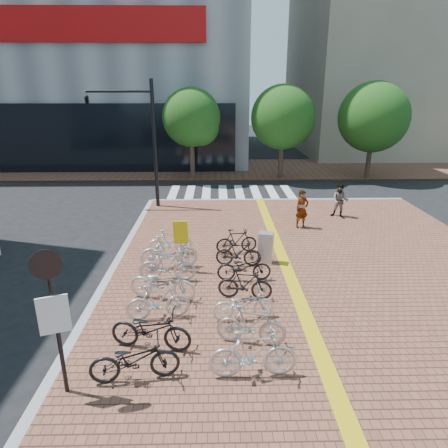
{
  "coord_description": "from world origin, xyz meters",
  "views": [
    {
      "loc": [
        -0.42,
        -9.41,
        6.04
      ],
      "look_at": [
        -0.13,
        4.43,
        1.3
      ],
      "focal_mm": 32.0,
      "sensor_mm": 36.0,
      "label": 1
    }
  ],
  "objects_px": {
    "bike_3": "(163,283)",
    "traffic_light_pole": "(124,121)",
    "bike_6": "(170,242)",
    "utility_box": "(266,248)",
    "bike_4": "(167,265)",
    "pedestrian_b": "(340,201)",
    "bike_8": "(251,325)",
    "bike_13": "(237,241)",
    "bike_7": "(253,354)",
    "notice_sign": "(53,306)",
    "bike_11": "(244,267)",
    "bike_5": "(169,252)",
    "bike_1": "(151,329)",
    "bike_9": "(243,304)",
    "yellow_sign": "(181,237)",
    "bike_12": "(238,253)",
    "pedestrian_a": "(302,209)",
    "bike_10": "(245,284)",
    "bike_2": "(158,302)",
    "bike_0": "(135,359)"
  },
  "relations": [
    {
      "from": "bike_3",
      "to": "traffic_light_pole",
      "type": "bearing_deg",
      "value": 28.44
    },
    {
      "from": "bike_6",
      "to": "utility_box",
      "type": "relative_size",
      "value": 1.49
    },
    {
      "from": "bike_4",
      "to": "pedestrian_b",
      "type": "distance_m",
      "value": 9.93
    },
    {
      "from": "bike_8",
      "to": "bike_13",
      "type": "relative_size",
      "value": 1.09
    },
    {
      "from": "bike_7",
      "to": "notice_sign",
      "type": "distance_m",
      "value": 4.12
    },
    {
      "from": "bike_11",
      "to": "bike_13",
      "type": "xyz_separation_m",
      "value": [
        -0.12,
        2.28,
        0.02
      ]
    },
    {
      "from": "bike_11",
      "to": "utility_box",
      "type": "relative_size",
      "value": 1.57
    },
    {
      "from": "bike_5",
      "to": "bike_7",
      "type": "relative_size",
      "value": 1.03
    },
    {
      "from": "bike_1",
      "to": "bike_9",
      "type": "bearing_deg",
      "value": -50.52
    },
    {
      "from": "yellow_sign",
      "to": "notice_sign",
      "type": "xyz_separation_m",
      "value": [
        -1.91,
        -5.68,
        0.77
      ]
    },
    {
      "from": "bike_9",
      "to": "bike_12",
      "type": "bearing_deg",
      "value": -9.12
    },
    {
      "from": "bike_13",
      "to": "pedestrian_a",
      "type": "distance_m",
      "value": 4.11
    },
    {
      "from": "yellow_sign",
      "to": "bike_1",
      "type": "bearing_deg",
      "value": -95.11
    },
    {
      "from": "bike_10",
      "to": "utility_box",
      "type": "distance_m",
      "value": 2.76
    },
    {
      "from": "bike_12",
      "to": "bike_8",
      "type": "bearing_deg",
      "value": -173.0
    },
    {
      "from": "bike_1",
      "to": "bike_10",
      "type": "bearing_deg",
      "value": -35.2
    },
    {
      "from": "bike_2",
      "to": "bike_7",
      "type": "height_order",
      "value": "bike_7"
    },
    {
      "from": "bike_3",
      "to": "bike_7",
      "type": "bearing_deg",
      "value": -133.57
    },
    {
      "from": "bike_1",
      "to": "bike_3",
      "type": "relative_size",
      "value": 0.99
    },
    {
      "from": "bike_3",
      "to": "bike_13",
      "type": "height_order",
      "value": "bike_3"
    },
    {
      "from": "bike_0",
      "to": "bike_8",
      "type": "bearing_deg",
      "value": -74.11
    },
    {
      "from": "bike_9",
      "to": "pedestrian_b",
      "type": "xyz_separation_m",
      "value": [
        5.18,
        8.81,
        0.38
      ]
    },
    {
      "from": "bike_3",
      "to": "pedestrian_b",
      "type": "relative_size",
      "value": 1.22
    },
    {
      "from": "bike_6",
      "to": "bike_8",
      "type": "xyz_separation_m",
      "value": [
        2.52,
        -5.54,
        0.02
      ]
    },
    {
      "from": "bike_9",
      "to": "yellow_sign",
      "type": "distance_m",
      "value": 3.64
    },
    {
      "from": "bike_7",
      "to": "bike_8",
      "type": "bearing_deg",
      "value": -5.07
    },
    {
      "from": "bike_7",
      "to": "notice_sign",
      "type": "height_order",
      "value": "notice_sign"
    },
    {
      "from": "bike_10",
      "to": "bike_11",
      "type": "xyz_separation_m",
      "value": [
        0.06,
        1.21,
        -0.03
      ]
    },
    {
      "from": "bike_1",
      "to": "notice_sign",
      "type": "xyz_separation_m",
      "value": [
        -1.53,
        -1.43,
        1.48
      ]
    },
    {
      "from": "bike_1",
      "to": "bike_7",
      "type": "height_order",
      "value": "bike_7"
    },
    {
      "from": "bike_1",
      "to": "bike_0",
      "type": "bearing_deg",
      "value": -178.68
    },
    {
      "from": "bike_7",
      "to": "pedestrian_a",
      "type": "distance_m",
      "value": 10.06
    },
    {
      "from": "bike_13",
      "to": "bike_5",
      "type": "bearing_deg",
      "value": 108.61
    },
    {
      "from": "traffic_light_pole",
      "to": "bike_2",
      "type": "bearing_deg",
      "value": -74.83
    },
    {
      "from": "bike_0",
      "to": "traffic_light_pole",
      "type": "bearing_deg",
      "value": 2.48
    },
    {
      "from": "bike_8",
      "to": "bike_13",
      "type": "bearing_deg",
      "value": 11.14
    },
    {
      "from": "bike_0",
      "to": "bike_10",
      "type": "bearing_deg",
      "value": -46.6
    },
    {
      "from": "bike_9",
      "to": "utility_box",
      "type": "xyz_separation_m",
      "value": [
        1.03,
        3.66,
        0.11
      ]
    },
    {
      "from": "bike_11",
      "to": "pedestrian_a",
      "type": "xyz_separation_m",
      "value": [
        2.88,
        5.06,
        0.39
      ]
    },
    {
      "from": "bike_11",
      "to": "bike_9",
      "type": "bearing_deg",
      "value": 174.14
    },
    {
      "from": "bike_1",
      "to": "bike_12",
      "type": "relative_size",
      "value": 1.24
    },
    {
      "from": "bike_2",
      "to": "bike_3",
      "type": "xyz_separation_m",
      "value": [
        -0.01,
        1.05,
        0.01
      ]
    },
    {
      "from": "bike_8",
      "to": "yellow_sign",
      "type": "relative_size",
      "value": 0.95
    },
    {
      "from": "pedestrian_a",
      "to": "bike_4",
      "type": "bearing_deg",
      "value": -155.11
    },
    {
      "from": "bike_13",
      "to": "pedestrian_b",
      "type": "height_order",
      "value": "pedestrian_b"
    },
    {
      "from": "bike_3",
      "to": "bike_8",
      "type": "bearing_deg",
      "value": -120.95
    },
    {
      "from": "pedestrian_a",
      "to": "bike_9",
      "type": "bearing_deg",
      "value": -131.33
    },
    {
      "from": "bike_7",
      "to": "bike_12",
      "type": "distance_m",
      "value": 5.64
    },
    {
      "from": "bike_0",
      "to": "pedestrian_b",
      "type": "height_order",
      "value": "pedestrian_b"
    },
    {
      "from": "utility_box",
      "to": "yellow_sign",
      "type": "xyz_separation_m",
      "value": [
        -2.92,
        -0.66,
        0.68
      ]
    }
  ]
}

